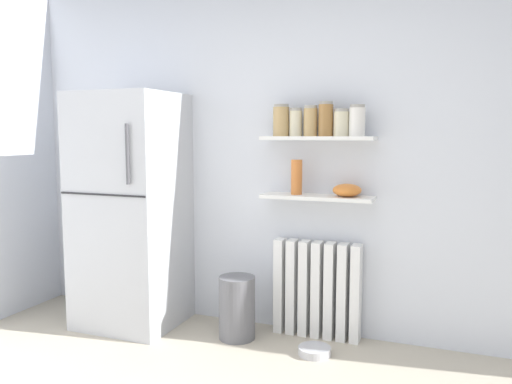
% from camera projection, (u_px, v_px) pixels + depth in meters
% --- Properties ---
extents(back_wall, '(7.04, 0.10, 2.60)m').
position_uv_depth(back_wall, '(302.00, 152.00, 3.67)').
color(back_wall, silver).
rests_on(back_wall, ground_plane).
extents(refrigerator, '(0.71, 0.68, 1.72)m').
position_uv_depth(refrigerator, '(131.00, 210.00, 3.80)').
color(refrigerator, '#B7BABF').
rests_on(refrigerator, ground_plane).
extents(radiator, '(0.61, 0.12, 0.68)m').
position_uv_depth(radiator, '(317.00, 289.00, 3.60)').
color(radiator, white).
rests_on(radiator, ground_plane).
extents(wall_shelf_lower, '(0.77, 0.22, 0.02)m').
position_uv_depth(wall_shelf_lower, '(317.00, 197.00, 3.50)').
color(wall_shelf_lower, white).
extents(wall_shelf_upper, '(0.77, 0.22, 0.02)m').
position_uv_depth(wall_shelf_upper, '(318.00, 138.00, 3.45)').
color(wall_shelf_upper, white).
extents(storage_jar_0, '(0.11, 0.11, 0.22)m').
position_uv_depth(storage_jar_0, '(281.00, 120.00, 3.53)').
color(storage_jar_0, tan).
rests_on(storage_jar_0, wall_shelf_upper).
extents(storage_jar_1, '(0.09, 0.09, 0.19)m').
position_uv_depth(storage_jar_1, '(296.00, 122.00, 3.49)').
color(storage_jar_1, beige).
rests_on(storage_jar_1, wall_shelf_upper).
extents(storage_jar_2, '(0.09, 0.09, 0.21)m').
position_uv_depth(storage_jar_2, '(311.00, 121.00, 3.46)').
color(storage_jar_2, tan).
rests_on(storage_jar_2, wall_shelf_upper).
extents(storage_jar_3, '(0.10, 0.10, 0.23)m').
position_uv_depth(storage_jar_3, '(326.00, 119.00, 3.42)').
color(storage_jar_3, olive).
rests_on(storage_jar_3, wall_shelf_upper).
extents(storage_jar_4, '(0.10, 0.10, 0.18)m').
position_uv_depth(storage_jar_4, '(341.00, 123.00, 3.38)').
color(storage_jar_4, beige).
rests_on(storage_jar_4, wall_shelf_upper).
extents(storage_jar_5, '(0.11, 0.11, 0.21)m').
position_uv_depth(storage_jar_5, '(357.00, 121.00, 3.34)').
color(storage_jar_5, silver).
rests_on(storage_jar_5, wall_shelf_upper).
extents(vase, '(0.08, 0.08, 0.24)m').
position_uv_depth(vase, '(297.00, 177.00, 3.53)').
color(vase, '#CC7033').
rests_on(vase, wall_shelf_lower).
extents(shelf_bowl, '(0.19, 0.19, 0.09)m').
position_uv_depth(shelf_bowl, '(347.00, 190.00, 3.42)').
color(shelf_bowl, orange).
rests_on(shelf_bowl, wall_shelf_lower).
extents(trash_bin, '(0.25, 0.25, 0.44)m').
position_uv_depth(trash_bin, '(237.00, 308.00, 3.57)').
color(trash_bin, slate).
rests_on(trash_bin, ground_plane).
extents(pet_food_bowl, '(0.21, 0.21, 0.05)m').
position_uv_depth(pet_food_bowl, '(315.00, 351.00, 3.32)').
color(pet_food_bowl, '#B7B7BC').
rests_on(pet_food_bowl, ground_plane).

